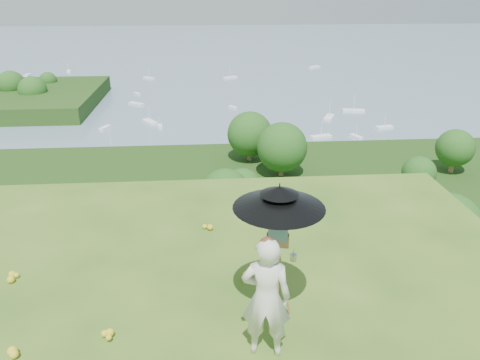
{
  "coord_description": "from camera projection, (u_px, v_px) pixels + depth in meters",
  "views": [
    {
      "loc": [
        1.35,
        -3.76,
        4.56
      ],
      "look_at": [
        1.94,
        4.05,
        1.22
      ],
      "focal_mm": 35.0,
      "sensor_mm": 36.0,
      "label": 1
    }
  ],
  "objects": [
    {
      "name": "painter",
      "position": [
        266.0,
        298.0,
        5.91
      ],
      "size": [
        0.7,
        0.52,
        1.74
      ],
      "primitive_type": "imported",
      "rotation": [
        0.0,
        0.0,
        2.97
      ],
      "color": "beige",
      "rests_on": "ground"
    },
    {
      "name": "painter_cap",
      "position": [
        268.0,
        242.0,
        5.59
      ],
      "size": [
        0.23,
        0.26,
        0.1
      ],
      "primitive_type": null,
      "rotation": [
        0.0,
        0.0,
        -0.12
      ],
      "color": "#C86E7D",
      "rests_on": "painter"
    },
    {
      "name": "harbor_town",
      "position": [
        200.0,
        183.0,
        85.51
      ],
      "size": [
        110.0,
        22.0,
        5.0
      ],
      "primitive_type": null,
      "color": "silver",
      "rests_on": "shoreline_tier"
    },
    {
      "name": "field_easel",
      "position": [
        276.0,
        276.0,
        6.48
      ],
      "size": [
        0.7,
        0.7,
        1.58
      ],
      "primitive_type": null,
      "rotation": [
        0.0,
        0.0,
        -0.17
      ],
      "color": "#95613E",
      "rests_on": "ground"
    },
    {
      "name": "sun_umbrella",
      "position": [
        279.0,
        214.0,
        6.14
      ],
      "size": [
        1.37,
        1.37,
        0.88
      ],
      "primitive_type": null,
      "rotation": [
        0.0,
        0.0,
        -0.14
      ],
      "color": "black",
      "rests_on": "field_easel"
    },
    {
      "name": "moored_boats",
      "position": [
        166.0,
        98.0,
        165.15
      ],
      "size": [
        140.0,
        140.0,
        0.7
      ],
      "primitive_type": null,
      "color": "white",
      "rests_on": "bay_water"
    },
    {
      "name": "forest_slope",
      "position": [
        199.0,
        331.0,
        48.63
      ],
      "size": [
        140.0,
        56.0,
        22.0
      ],
      "primitive_type": "cube",
      "color": "#193A10",
      "rests_on": "bay_water"
    },
    {
      "name": "shoreline_tier",
      "position": [
        201.0,
        214.0,
        88.07
      ],
      "size": [
        170.0,
        28.0,
        8.0
      ],
      "primitive_type": "cube",
      "color": "#676352",
      "rests_on": "bay_water"
    },
    {
      "name": "slope_trees",
      "position": [
        194.0,
        211.0,
        43.14
      ],
      "size": [
        110.0,
        50.0,
        6.0
      ],
      "primitive_type": null,
      "color": "#204B16",
      "rests_on": "forest_slope"
    },
    {
      "name": "bay_water",
      "position": [
        201.0,
        63.0,
        238.6
      ],
      "size": [
        700.0,
        700.0,
        0.0
      ],
      "primitive_type": "plane",
      "color": "#6F8E9F",
      "rests_on": "ground"
    }
  ]
}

